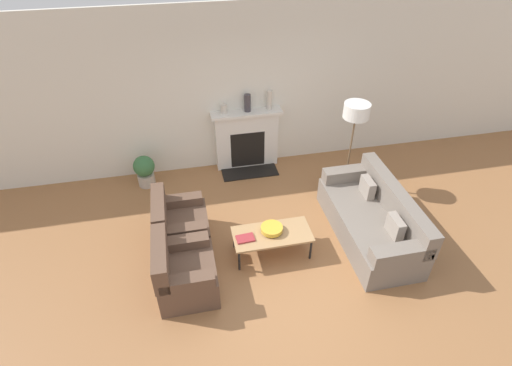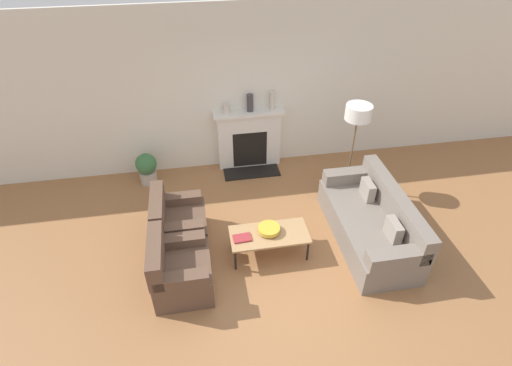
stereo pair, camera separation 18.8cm
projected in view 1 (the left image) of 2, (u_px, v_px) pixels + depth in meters
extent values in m
plane|color=#99663D|center=(282.00, 271.00, 5.52)|extent=(18.00, 18.00, 0.00)
cube|color=silver|center=(243.00, 90.00, 6.83)|extent=(18.00, 0.06, 2.90)
cube|color=silver|center=(247.00, 140.00, 7.29)|extent=(1.13, 0.20, 1.07)
cube|color=black|center=(248.00, 149.00, 7.31)|extent=(0.62, 0.04, 0.69)
cube|color=black|center=(250.00, 172.00, 7.38)|extent=(1.02, 0.40, 0.02)
cube|color=silver|center=(247.00, 113.00, 6.93)|extent=(1.25, 0.28, 0.05)
cube|color=slate|center=(368.00, 225.00, 5.95)|extent=(0.89, 1.99, 0.43)
cube|color=slate|center=(395.00, 201.00, 5.76)|extent=(0.20, 1.99, 0.40)
cube|color=slate|center=(348.00, 174.00, 6.45)|extent=(0.82, 0.22, 0.21)
cube|color=slate|center=(401.00, 253.00, 5.07)|extent=(0.82, 0.22, 0.21)
cube|color=gray|center=(367.00, 187.00, 6.11)|extent=(0.12, 0.32, 0.28)
cube|color=gray|center=(395.00, 227.00, 5.41)|extent=(0.12, 0.32, 0.28)
cube|color=brown|center=(188.00, 277.00, 5.16)|extent=(0.74, 0.84, 0.45)
cube|color=brown|center=(160.00, 258.00, 4.86)|extent=(0.18, 0.84, 0.39)
cube|color=brown|center=(187.00, 282.00, 4.73)|extent=(0.66, 0.18, 0.14)
cube|color=brown|center=(184.00, 242.00, 5.24)|extent=(0.66, 0.18, 0.14)
cube|color=brown|center=(183.00, 230.00, 5.85)|extent=(0.74, 0.84, 0.45)
cube|color=brown|center=(159.00, 211.00, 5.55)|extent=(0.18, 0.84, 0.39)
cube|color=brown|center=(183.00, 231.00, 5.41)|extent=(0.66, 0.18, 0.14)
cube|color=brown|center=(180.00, 201.00, 5.93)|extent=(0.66, 0.18, 0.14)
cube|color=tan|center=(272.00, 234.00, 5.58)|extent=(1.10, 0.52, 0.03)
cylinder|color=black|center=(239.00, 261.00, 5.44)|extent=(0.03, 0.03, 0.35)
cylinder|color=black|center=(311.00, 249.00, 5.61)|extent=(0.03, 0.03, 0.35)
cylinder|color=black|center=(234.00, 238.00, 5.78)|extent=(0.03, 0.03, 0.35)
cylinder|color=black|center=(302.00, 228.00, 5.95)|extent=(0.03, 0.03, 0.35)
cylinder|color=gold|center=(272.00, 231.00, 5.60)|extent=(0.11, 0.11, 0.02)
cylinder|color=gold|center=(272.00, 229.00, 5.57)|extent=(0.31, 0.31, 0.06)
cube|color=#9E2D33|center=(245.00, 238.00, 5.47)|extent=(0.26, 0.18, 0.02)
cylinder|color=brown|center=(344.00, 185.00, 7.05)|extent=(0.40, 0.40, 0.03)
cylinder|color=brown|center=(350.00, 152.00, 6.63)|extent=(0.03, 0.03, 1.37)
cylinder|color=white|center=(357.00, 111.00, 6.17)|extent=(0.41, 0.41, 0.23)
cylinder|color=beige|center=(224.00, 109.00, 6.82)|extent=(0.11, 0.11, 0.16)
cylinder|color=#3D383D|center=(247.00, 103.00, 6.85)|extent=(0.11, 0.11, 0.31)
cylinder|color=beige|center=(269.00, 100.00, 6.90)|extent=(0.09, 0.09, 0.33)
cylinder|color=#B2A899|center=(147.00, 179.00, 7.04)|extent=(0.29, 0.29, 0.23)
sphere|color=#386B3D|center=(144.00, 166.00, 6.87)|extent=(0.37, 0.37, 0.37)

